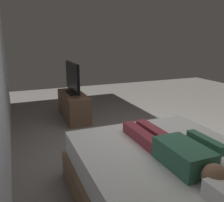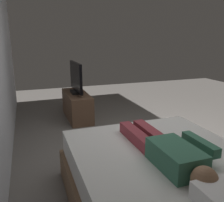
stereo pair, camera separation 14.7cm
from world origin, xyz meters
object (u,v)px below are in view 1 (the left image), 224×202
at_px(tv_stand, 74,106).
at_px(tv, 73,79).
at_px(bed, 176,188).
at_px(person, 175,149).
at_px(remote, 199,142).

height_order(tv_stand, tv, tv).
xyz_separation_m(tv_stand, tv, (0.00, 0.00, 0.53)).
relative_size(bed, person, 1.60).
height_order(person, tv_stand, person).
bearing_deg(tv, bed, -176.12).
bearing_deg(tv, tv_stand, -90.00).
height_order(person, tv, tv).
xyz_separation_m(remote, tv, (2.75, 0.58, 0.24)).
bearing_deg(tv, person, -176.50).
xyz_separation_m(person, tv_stand, (2.90, 0.18, -0.37)).
height_order(person, remote, person).
height_order(remote, tv, tv).
xyz_separation_m(bed, tv_stand, (2.93, 0.20, -0.01)).
distance_m(person, tv_stand, 2.93).
bearing_deg(remote, person, 110.47).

